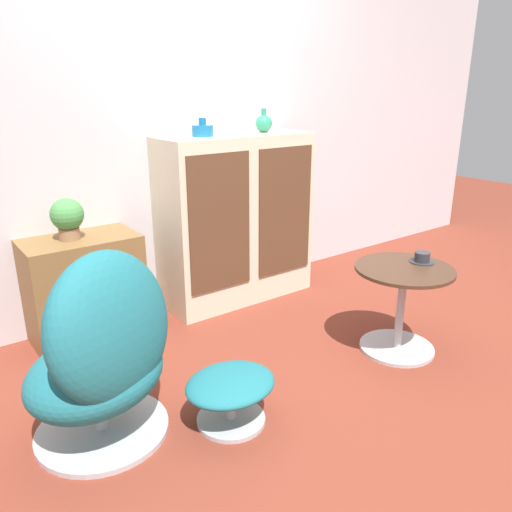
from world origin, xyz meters
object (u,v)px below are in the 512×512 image
Objects in this scene: sideboard at (236,219)px; coffee_table at (401,303)px; ottoman at (231,389)px; vase_leftmost at (203,130)px; potted_plant at (67,217)px; egg_chair at (104,354)px; vase_inner_left at (264,123)px; teacup at (422,258)px; tv_console at (85,289)px.

sideboard reaches higher than coffee_table.
vase_leftmost is (0.58, 1.14, 0.99)m from ottoman.
vase_leftmost reaches higher than ottoman.
ottoman is at bearing 178.52° from coffee_table.
coffee_table is 1.87m from potted_plant.
vase_inner_left reaches higher than egg_chair.
teacup is (0.14, -0.00, 0.23)m from coffee_table.
vase_leftmost is 1.00× the size of teacup.
vase_leftmost is (0.81, -0.02, 0.85)m from tv_console.
egg_chair is at bearing -144.39° from sideboard.
tv_console is 0.43m from potted_plant.
potted_plant is at bearing 178.79° from vase_leftmost.
sideboard reaches higher than tv_console.
vase_leftmost reaches higher than egg_chair.
vase_inner_left is at bearing -0.78° from potted_plant.
egg_chair reaches higher than coffee_table.
vase_leftmost is at bearing 179.06° from sideboard.
egg_chair is 2.09× the size of ottoman.
vase_leftmost is (-0.24, 0.00, 0.59)m from sideboard.
tv_console is at bearing -0.87° from potted_plant.
coffee_table is (1.11, -0.03, 0.12)m from ottoman.
tv_console is at bearing 138.39° from coffee_table.
coffee_table reaches higher than ottoman.
vase_leftmost is (1.04, 0.92, 0.76)m from egg_chair.
egg_chair is 1.93m from vase_inner_left.
sideboard is 1.45m from ottoman.
ottoman is 3.08× the size of vase_leftmost.
vase_inner_left reaches higher than potted_plant.
egg_chair is 6.43× the size of teacup.
vase_leftmost is at bearing 119.83° from teacup.
sideboard is 8.48× the size of vase_leftmost.
ottoman is (0.23, -1.15, -0.14)m from tv_console.
vase_leftmost is (-0.53, 1.17, 0.87)m from coffee_table.
tv_console is 1.53× the size of ottoman.
tv_console is at bearing 178.77° from vase_leftmost.
vase_inner_left is 1.36m from teacup.
ottoman is 3.07× the size of teacup.
coffee_table is at bearing -9.07° from egg_chair.
potted_plant is 1.74× the size of teacup.
sideboard reaches higher than egg_chair.
tv_console reaches higher than coffee_table.
sideboard is 1.24m from teacup.
vase_inner_left is at bearing 99.73° from teacup.
potted_plant is (-0.85, 0.02, -0.42)m from vase_leftmost.
vase_inner_left reaches higher than coffee_table.
vase_leftmost reaches higher than sideboard.
ottoman is 2.66× the size of vase_inner_left.
potted_plant is (0.18, 0.93, 0.34)m from egg_chair.
vase_inner_left is at bearing 47.28° from ottoman.
egg_chair is at bearing -103.89° from tv_console.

